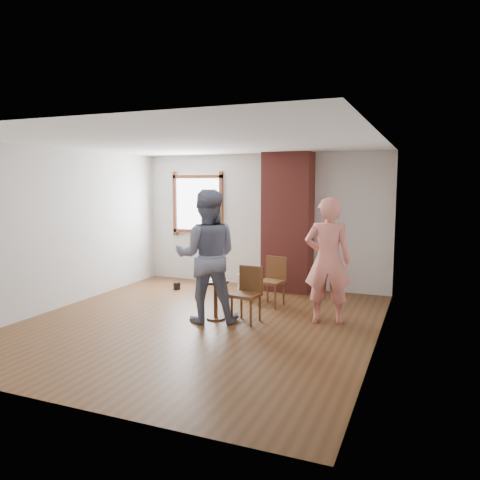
# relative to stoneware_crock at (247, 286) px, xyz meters

# --- Properties ---
(ground) EXTENTS (5.50, 5.50, 0.00)m
(ground) POSITION_rel_stoneware_crock_xyz_m (-0.11, -1.67, -0.22)
(ground) COLOR brown
(ground) RESTS_ON ground
(room_shell) EXTENTS (5.04, 5.52, 2.62)m
(room_shell) POSITION_rel_stoneware_crock_xyz_m (-0.16, -1.07, 1.59)
(room_shell) COLOR silver
(room_shell) RESTS_ON ground
(brick_chimney) EXTENTS (0.90, 0.50, 2.60)m
(brick_chimney) POSITION_rel_stoneware_crock_xyz_m (0.49, 0.83, 1.08)
(brick_chimney) COLOR brown
(brick_chimney) RESTS_ON ground
(stoneware_crock) EXTENTS (0.43, 0.43, 0.44)m
(stoneware_crock) POSITION_rel_stoneware_crock_xyz_m (0.00, 0.00, 0.00)
(stoneware_crock) COLOR #C5AA8E
(stoneware_crock) RESTS_ON ground
(dark_pot) EXTENTS (0.17, 0.17, 0.14)m
(dark_pot) POSITION_rel_stoneware_crock_xyz_m (-1.49, 0.11, -0.15)
(dark_pot) COLOR black
(dark_pot) RESTS_ON ground
(dining_chair_left) EXTENTS (0.41, 0.41, 0.81)m
(dining_chair_left) POSITION_rel_stoneware_crock_xyz_m (0.52, -1.30, 0.24)
(dining_chair_left) COLOR brown
(dining_chair_left) RESTS_ON ground
(dining_chair_right) EXTENTS (0.44, 0.44, 0.81)m
(dining_chair_right) POSITION_rel_stoneware_crock_xyz_m (0.58, -0.27, 0.23)
(dining_chair_right) COLOR brown
(dining_chair_right) RESTS_ON ground
(side_table) EXTENTS (0.40, 0.40, 0.60)m
(side_table) POSITION_rel_stoneware_crock_xyz_m (0.04, -1.40, 0.18)
(side_table) COLOR brown
(side_table) RESTS_ON ground
(cake_plate) EXTENTS (0.18, 0.18, 0.01)m
(cake_plate) POSITION_rel_stoneware_crock_xyz_m (0.04, -1.40, 0.38)
(cake_plate) COLOR white
(cake_plate) RESTS_ON side_table
(cake_slice) EXTENTS (0.08, 0.07, 0.06)m
(cake_slice) POSITION_rel_stoneware_crock_xyz_m (0.05, -1.40, 0.42)
(cake_slice) COLOR white
(cake_slice) RESTS_ON cake_plate
(man) EXTENTS (1.15, 1.04, 1.95)m
(man) POSITION_rel_stoneware_crock_xyz_m (-0.04, -1.52, 0.75)
(man) COLOR #161E3E
(man) RESTS_ON ground
(person_pink) EXTENTS (0.73, 0.54, 1.84)m
(person_pink) POSITION_rel_stoneware_crock_xyz_m (1.62, -0.94, 0.70)
(person_pink) COLOR #EE8377
(person_pink) RESTS_ON ground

